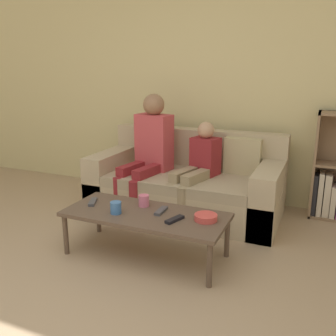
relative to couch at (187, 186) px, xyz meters
The scene contains 11 objects.
wall_back 1.18m from the couch, 90.47° to the left, with size 12.00×0.06×2.60m.
couch is the anchor object (origin of this frame).
coffee_table 1.03m from the couch, 88.00° to the right, with size 1.27×0.54×0.36m.
person_adult 0.57m from the couch, 168.61° to the right, with size 0.43×0.67×1.19m.
person_child 0.32m from the couch, 40.02° to the right, with size 0.39×0.67×0.94m.
cup_near 0.91m from the couch, 92.61° to the right, with size 0.09×0.09×0.09m.
cup_far 1.15m from the couch, 98.44° to the right, with size 0.09×0.09×0.09m.
tv_remote_0 0.98m from the couch, 81.66° to the right, with size 0.05×0.17×0.02m.
tv_remote_1 1.13m from the couch, 74.34° to the right, with size 0.10×0.18×0.02m.
tv_remote_2 1.11m from the couch, 114.55° to the right, with size 0.11×0.17×0.02m.
snack_bowl 1.11m from the couch, 62.55° to the right, with size 0.17×0.17×0.05m.
Camera 1 is at (1.27, -1.35, 1.45)m, focal length 40.00 mm.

